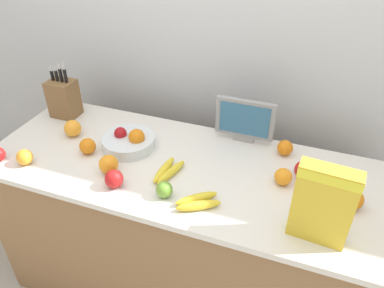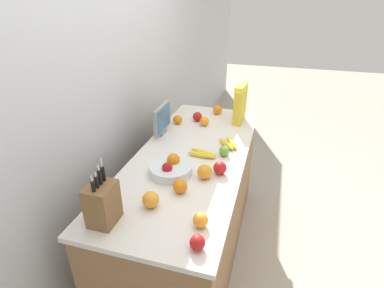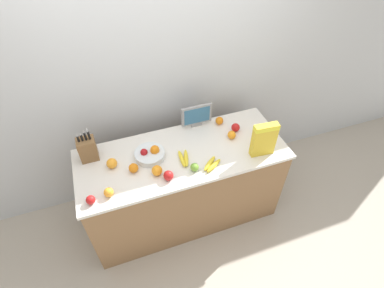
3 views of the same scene
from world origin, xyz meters
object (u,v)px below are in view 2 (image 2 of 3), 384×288
(orange_mid_left, at_px, (204,121))
(orange_near_bowl, at_px, (151,200))
(orange_front_center, at_px, (217,110))
(small_monitor, at_px, (162,119))
(orange_front_right, at_px, (201,220))
(knife_block, at_px, (102,203))
(banana_bunch_left, at_px, (202,154))
(banana_bunch_right, at_px, (229,143))
(apple_rear, at_px, (197,242))
(orange_by_cereal, at_px, (205,172))
(apple_near_bananas, at_px, (224,151))
(orange_mid_right, at_px, (178,120))
(cereal_box, at_px, (240,102))
(orange_front_left, at_px, (180,186))
(apple_by_knife_block, at_px, (220,168))
(fruit_bowl, at_px, (171,168))
(apple_front, at_px, (197,117))

(orange_mid_left, xyz_separation_m, orange_near_bowl, (-1.09, 0.01, 0.01))
(orange_mid_left, relative_size, orange_front_center, 0.93)
(small_monitor, xyz_separation_m, orange_front_right, (-0.91, -0.54, -0.09))
(knife_block, relative_size, small_monitor, 1.10)
(banana_bunch_left, height_order, banana_bunch_right, banana_bunch_right)
(apple_rear, relative_size, orange_by_cereal, 0.79)
(apple_near_bananas, relative_size, orange_mid_right, 0.93)
(cereal_box, relative_size, orange_front_left, 4.04)
(small_monitor, distance_m, apple_by_knife_block, 0.70)
(apple_by_knife_block, distance_m, orange_mid_left, 0.73)
(cereal_box, bearing_deg, apple_rear, -173.84)
(apple_near_bananas, height_order, orange_by_cereal, orange_by_cereal)
(apple_near_bananas, bearing_deg, orange_front_center, 15.32)
(apple_near_bananas, bearing_deg, fruit_bowl, 138.94)
(orange_near_bowl, bearing_deg, knife_block, 134.05)
(fruit_bowl, relative_size, orange_by_cereal, 2.96)
(fruit_bowl, height_order, orange_front_left, fruit_bowl)
(fruit_bowl, height_order, orange_by_cereal, fruit_bowl)
(small_monitor, xyz_separation_m, banana_bunch_left, (-0.26, -0.38, -0.11))
(cereal_box, relative_size, banana_bunch_left, 1.57)
(apple_rear, relative_size, orange_near_bowl, 0.79)
(banana_bunch_left, bearing_deg, orange_front_left, 177.85)
(apple_front, bearing_deg, apple_near_bananas, -147.93)
(knife_block, height_order, apple_rear, knife_block)
(apple_by_knife_block, bearing_deg, orange_front_center, 12.82)
(apple_rear, bearing_deg, orange_front_right, 9.31)
(fruit_bowl, distance_m, orange_by_cereal, 0.21)
(orange_by_cereal, bearing_deg, orange_near_bowl, 148.82)
(banana_bunch_left, relative_size, apple_front, 2.56)
(apple_near_bananas, xyz_separation_m, orange_near_bowl, (-0.63, 0.26, 0.01))
(orange_front_center, bearing_deg, banana_bunch_left, -175.35)
(apple_by_knife_block, bearing_deg, cereal_box, 0.49)
(small_monitor, height_order, orange_front_left, small_monitor)
(fruit_bowl, relative_size, orange_front_right, 3.45)
(banana_bunch_right, height_order, orange_by_cereal, orange_by_cereal)
(banana_bunch_right, relative_size, apple_near_bananas, 2.74)
(apple_by_knife_block, distance_m, orange_front_left, 0.30)
(orange_front_left, distance_m, orange_near_bowl, 0.19)
(small_monitor, relative_size, apple_rear, 4.23)
(orange_near_bowl, bearing_deg, apple_front, 3.44)
(orange_front_left, height_order, orange_by_cereal, orange_by_cereal)
(apple_by_knife_block, relative_size, orange_mid_right, 1.07)
(apple_front, height_order, orange_by_cereal, orange_by_cereal)
(orange_front_right, bearing_deg, knife_block, 101.97)
(apple_front, xyz_separation_m, orange_near_bowl, (-1.16, -0.07, 0.00))
(fruit_bowl, xyz_separation_m, orange_front_center, (1.05, -0.07, 0.01))
(knife_block, height_order, orange_mid_right, knife_block)
(orange_mid_right, bearing_deg, banana_bunch_left, -144.53)
(orange_by_cereal, bearing_deg, apple_by_knife_block, -47.10)
(apple_front, distance_m, orange_front_right, 1.28)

